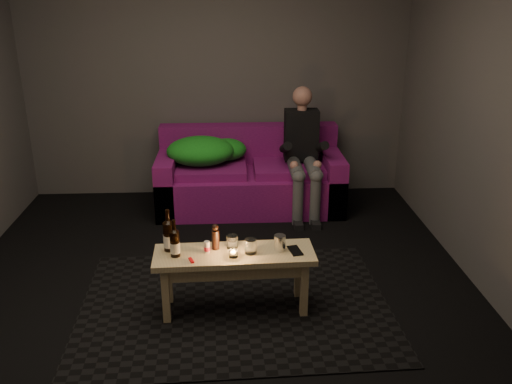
% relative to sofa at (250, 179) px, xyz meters
% --- Properties ---
extents(floor, '(4.50, 4.50, 0.00)m').
position_rel_sofa_xyz_m(floor, '(-0.33, -1.82, -0.29)').
color(floor, black).
rests_on(floor, ground).
extents(room, '(4.50, 4.50, 4.50)m').
position_rel_sofa_xyz_m(room, '(-0.33, -1.35, 1.35)').
color(room, silver).
rests_on(room, ground).
extents(rug, '(2.26, 1.68, 0.01)m').
position_rel_sofa_xyz_m(rug, '(-0.18, -1.90, -0.28)').
color(rug, black).
rests_on(rug, floor).
extents(sofa, '(1.86, 0.84, 0.80)m').
position_rel_sofa_xyz_m(sofa, '(0.00, 0.00, 0.00)').
color(sofa, '#690E61').
rests_on(sofa, floor).
extents(green_blanket, '(0.82, 0.56, 0.28)m').
position_rel_sofa_xyz_m(green_blanket, '(-0.45, -0.01, 0.31)').
color(green_blanket, '#178121').
rests_on(green_blanket, sofa).
extents(person, '(0.33, 0.77, 1.24)m').
position_rel_sofa_xyz_m(person, '(0.52, -0.15, 0.35)').
color(person, black).
rests_on(person, sofa).
extents(coffee_table, '(1.12, 0.39, 0.45)m').
position_rel_sofa_xyz_m(coffee_table, '(-0.18, -1.95, 0.08)').
color(coffee_table, tan).
rests_on(coffee_table, rug).
extents(beer_bottle_a, '(0.08, 0.08, 0.30)m').
position_rel_sofa_xyz_m(beer_bottle_a, '(-0.63, -1.89, 0.27)').
color(beer_bottle_a, black).
rests_on(beer_bottle_a, coffee_table).
extents(beer_bottle_b, '(0.07, 0.07, 0.27)m').
position_rel_sofa_xyz_m(beer_bottle_b, '(-0.58, -1.98, 0.26)').
color(beer_bottle_b, black).
rests_on(beer_bottle_b, coffee_table).
extents(salt_shaker, '(0.05, 0.05, 0.08)m').
position_rel_sofa_xyz_m(salt_shaker, '(-0.37, -1.94, 0.20)').
color(salt_shaker, silver).
rests_on(salt_shaker, coffee_table).
extents(pepper_mill, '(0.06, 0.06, 0.14)m').
position_rel_sofa_xyz_m(pepper_mill, '(-0.31, -1.89, 0.23)').
color(pepper_mill, black).
rests_on(pepper_mill, coffee_table).
extents(tumbler_back, '(0.08, 0.08, 0.09)m').
position_rel_sofa_xyz_m(tumbler_back, '(-0.20, -1.88, 0.21)').
color(tumbler_back, white).
rests_on(tumbler_back, coffee_table).
extents(tealight, '(0.06, 0.06, 0.05)m').
position_rel_sofa_xyz_m(tealight, '(-0.19, -2.01, 0.19)').
color(tealight, white).
rests_on(tealight, coffee_table).
extents(tumbler_front, '(0.08, 0.08, 0.10)m').
position_rel_sofa_xyz_m(tumbler_front, '(-0.07, -1.96, 0.21)').
color(tumbler_front, white).
rests_on(tumbler_front, coffee_table).
extents(steel_cup, '(0.08, 0.08, 0.11)m').
position_rel_sofa_xyz_m(steel_cup, '(0.13, -1.93, 0.22)').
color(steel_cup, silver).
rests_on(steel_cup, coffee_table).
extents(smartphone, '(0.10, 0.16, 0.01)m').
position_rel_sofa_xyz_m(smartphone, '(0.23, -1.95, 0.17)').
color(smartphone, black).
rests_on(smartphone, coffee_table).
extents(red_lighter, '(0.04, 0.07, 0.01)m').
position_rel_sofa_xyz_m(red_lighter, '(-0.47, -2.06, 0.17)').
color(red_lighter, red).
rests_on(red_lighter, coffee_table).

